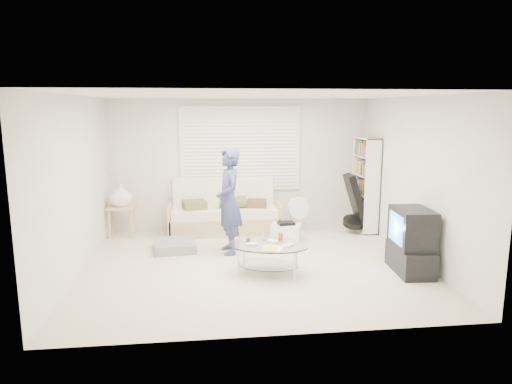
{
  "coord_description": "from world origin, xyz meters",
  "views": [
    {
      "loc": [
        -0.73,
        -6.57,
        2.32
      ],
      "look_at": [
        0.08,
        0.3,
        1.05
      ],
      "focal_mm": 32.0,
      "sensor_mm": 36.0,
      "label": 1
    }
  ],
  "objects": [
    {
      "name": "room_shell",
      "position": [
        0.0,
        0.48,
        1.63
      ],
      "size": [
        5.02,
        4.52,
        2.51
      ],
      "color": "silver",
      "rests_on": "ground"
    },
    {
      "name": "standing_person",
      "position": [
        -0.33,
        0.58,
        0.86
      ],
      "size": [
        0.5,
        0.68,
        1.71
      ],
      "primitive_type": "imported",
      "rotation": [
        0.0,
        0.0,
        -1.42
      ],
      "color": "navy",
      "rests_on": "ground"
    },
    {
      "name": "side_table",
      "position": [
        -2.22,
        1.78,
        0.73
      ],
      "size": [
        0.5,
        0.4,
        0.98
      ],
      "color": "tan",
      "rests_on": "ground"
    },
    {
      "name": "grey_floor_pillow",
      "position": [
        -1.21,
        0.81,
        0.08
      ],
      "size": [
        0.74,
        0.74,
        0.15
      ],
      "primitive_type": "cube",
      "rotation": [
        0.0,
        0.0,
        0.11
      ],
      "color": "slate",
      "rests_on": "ground"
    },
    {
      "name": "coffee_table",
      "position": [
        0.17,
        -0.44,
        0.34
      ],
      "size": [
        1.29,
        1.01,
        0.54
      ],
      "color": "silver",
      "rests_on": "ground"
    },
    {
      "name": "guitar_case",
      "position": [
        2.1,
        1.49,
        0.5
      ],
      "size": [
        0.47,
        0.41,
        1.09
      ],
      "color": "black",
      "rests_on": "ground"
    },
    {
      "name": "ground",
      "position": [
        0.0,
        0.0,
        0.0
      ],
      "size": [
        5.0,
        5.0,
        0.0
      ],
      "primitive_type": "plane",
      "color": "#B9A790",
      "rests_on": "ground"
    },
    {
      "name": "tv_unit",
      "position": [
        2.2,
        -0.62,
        0.45
      ],
      "size": [
        0.52,
        0.88,
        0.93
      ],
      "color": "black",
      "rests_on": "ground"
    },
    {
      "name": "futon_sofa",
      "position": [
        -0.34,
        1.87,
        0.33
      ],
      "size": [
        2.09,
        0.84,
        1.02
      ],
      "color": "tan",
      "rests_on": "ground"
    },
    {
      "name": "floor_fan",
      "position": [
        1.03,
        1.6,
        0.41
      ],
      "size": [
        0.44,
        0.28,
        0.7
      ],
      "color": "white",
      "rests_on": "ground"
    },
    {
      "name": "window_blinds",
      "position": [
        0.0,
        2.2,
        1.55
      ],
      "size": [
        2.32,
        0.08,
        1.62
      ],
      "color": "silver",
      "rests_on": "ground"
    },
    {
      "name": "bookshelf",
      "position": [
        2.32,
        1.65,
        0.89
      ],
      "size": [
        0.28,
        0.75,
        1.79
      ],
      "color": "white",
      "rests_on": "ground"
    },
    {
      "name": "storage_bin",
      "position": [
        0.71,
        1.1,
        0.16
      ],
      "size": [
        0.59,
        0.5,
        0.35
      ],
      "color": "white",
      "rests_on": "ground"
    }
  ]
}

